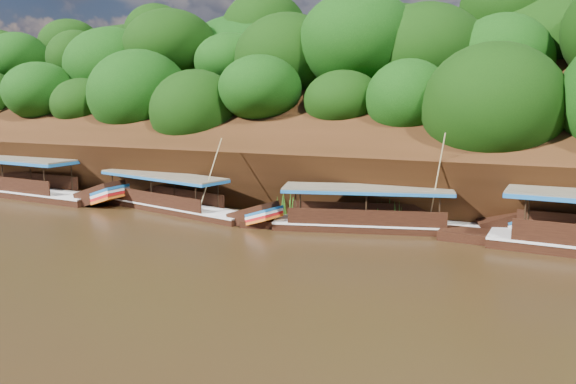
{
  "coord_description": "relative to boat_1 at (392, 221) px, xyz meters",
  "views": [
    {
      "loc": [
        7.33,
        -20.31,
        6.98
      ],
      "look_at": [
        -4.45,
        7.0,
        1.85
      ],
      "focal_mm": 35.0,
      "sensor_mm": 36.0,
      "label": 1
    }
  ],
  "objects": [
    {
      "name": "ground",
      "position": [
        -1.02,
        -8.1,
        -0.51
      ],
      "size": [
        160.0,
        160.0,
        0.0
      ],
      "primitive_type": "plane",
      "color": "black",
      "rests_on": "ground"
    },
    {
      "name": "boat_2",
      "position": [
        -12.9,
        -0.46,
        -0.02
      ],
      "size": [
        14.0,
        5.04,
        5.04
      ],
      "rotation": [
        0.0,
        0.0,
        -0.24
      ],
      "color": "black",
      "rests_on": "ground"
    },
    {
      "name": "reeds",
      "position": [
        -4.43,
        1.54,
        0.37
      ],
      "size": [
        50.01,
        2.52,
        2.16
      ],
      "color": "#306F1B",
      "rests_on": "ground"
    },
    {
      "name": "boat_1",
      "position": [
        0.0,
        0.0,
        0.0
      ],
      "size": [
        13.2,
        5.11,
        5.61
      ],
      "rotation": [
        0.0,
        0.0,
        0.26
      ],
      "color": "black",
      "rests_on": "ground"
    },
    {
      "name": "riverbank",
      "position": [
        -1.03,
        14.63,
        1.37
      ],
      "size": [
        120.0,
        30.06,
        19.4
      ],
      "color": "black",
      "rests_on": "ground"
    },
    {
      "name": "boat_3",
      "position": [
        -25.01,
        -0.31,
        0.1
      ],
      "size": [
        15.31,
        3.58,
        3.22
      ],
      "rotation": [
        0.0,
        0.0,
        -0.08
      ],
      "color": "black",
      "rests_on": "ground"
    }
  ]
}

